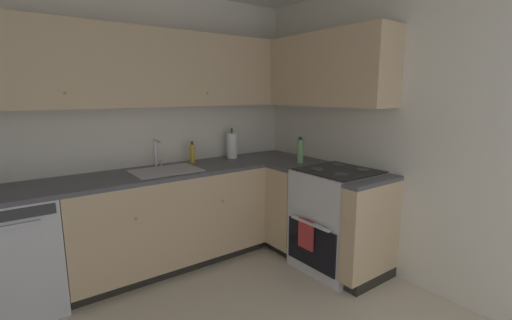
# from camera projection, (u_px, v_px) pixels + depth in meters

# --- Properties ---
(wall_back) EXTENTS (3.96, 0.05, 2.48)m
(wall_back) POSITION_uv_depth(u_px,v_px,m) (100.00, 131.00, 3.05)
(wall_back) COLOR silver
(wall_back) RESTS_ON ground_plane
(wall_right) EXTENTS (0.05, 3.47, 2.48)m
(wall_right) POSITION_uv_depth(u_px,v_px,m) (410.00, 134.00, 2.84)
(wall_right) COLOR silver
(wall_right) RESTS_ON ground_plane
(dishwasher) EXTENTS (0.60, 0.63, 0.86)m
(dishwasher) POSITION_uv_depth(u_px,v_px,m) (11.00, 255.00, 2.52)
(dishwasher) COLOR silver
(dishwasher) RESTS_ON ground_plane
(lower_cabinets_back) EXTENTS (1.76, 0.62, 0.86)m
(lower_cabinets_back) POSITION_uv_depth(u_px,v_px,m) (169.00, 220.00, 3.21)
(lower_cabinets_back) COLOR tan
(lower_cabinets_back) RESTS_ON ground_plane
(countertop_back) EXTENTS (2.96, 0.60, 0.03)m
(countertop_back) POSITION_uv_depth(u_px,v_px,m) (166.00, 172.00, 3.13)
(countertop_back) COLOR #4C4C51
(countertop_back) RESTS_ON lower_cabinets_back
(lower_cabinets_right) EXTENTS (0.62, 1.08, 0.86)m
(lower_cabinets_right) POSITION_uv_depth(u_px,v_px,m) (319.00, 215.00, 3.33)
(lower_cabinets_right) COLOR tan
(lower_cabinets_right) RESTS_ON ground_plane
(countertop_right) EXTENTS (0.60, 1.08, 0.03)m
(countertop_right) POSITION_uv_depth(u_px,v_px,m) (320.00, 169.00, 3.24)
(countertop_right) COLOR #4C4C51
(countertop_right) RESTS_ON lower_cabinets_right
(oven_range) EXTENTS (0.68, 0.62, 1.04)m
(oven_range) POSITION_uv_depth(u_px,v_px,m) (337.00, 219.00, 3.17)
(oven_range) COLOR silver
(oven_range) RESTS_ON ground_plane
(upper_cabinets_back) EXTENTS (2.64, 0.34, 0.65)m
(upper_cabinets_back) POSITION_uv_depth(u_px,v_px,m) (136.00, 68.00, 2.98)
(upper_cabinets_back) COLOR tan
(upper_cabinets_right) EXTENTS (0.32, 1.60, 0.65)m
(upper_cabinets_right) POSITION_uv_depth(u_px,v_px,m) (316.00, 71.00, 3.34)
(upper_cabinets_right) COLOR tan
(sink) EXTENTS (0.57, 0.40, 0.10)m
(sink) POSITION_uv_depth(u_px,v_px,m) (166.00, 175.00, 3.10)
(sink) COLOR #B7B7BC
(sink) RESTS_ON countertop_back
(faucet) EXTENTS (0.07, 0.16, 0.25)m
(faucet) POSITION_uv_depth(u_px,v_px,m) (157.00, 151.00, 3.23)
(faucet) COLOR silver
(faucet) RESTS_ON countertop_back
(soap_bottle) EXTENTS (0.05, 0.05, 0.21)m
(soap_bottle) POSITION_uv_depth(u_px,v_px,m) (192.00, 153.00, 3.45)
(soap_bottle) COLOR gold
(soap_bottle) RESTS_ON countertop_back
(paper_towel_roll) EXTENTS (0.11, 0.11, 0.32)m
(paper_towel_roll) POSITION_uv_depth(u_px,v_px,m) (232.00, 145.00, 3.69)
(paper_towel_roll) COLOR white
(paper_towel_roll) RESTS_ON countertop_back
(oil_bottle) EXTENTS (0.06, 0.06, 0.25)m
(oil_bottle) POSITION_uv_depth(u_px,v_px,m) (300.00, 151.00, 3.43)
(oil_bottle) COLOR #729E66
(oil_bottle) RESTS_ON countertop_right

